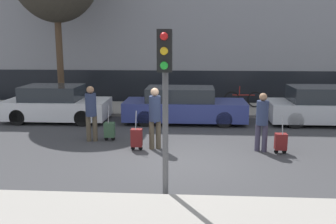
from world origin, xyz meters
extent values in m
plane|color=#38383A|center=(0.00, 0.00, 0.00)|extent=(80.00, 80.00, 0.00)
cube|color=gray|center=(0.00, 7.00, 0.06)|extent=(28.00, 3.00, 0.12)
cube|color=black|center=(0.00, 9.18, 0.80)|extent=(27.44, 0.06, 1.60)
cube|color=silver|center=(-4.96, 4.52, 0.49)|extent=(3.96, 1.84, 0.70)
cube|color=#23282D|center=(-5.12, 4.52, 1.12)|extent=(2.18, 1.61, 0.55)
cylinder|color=black|center=(-3.73, 3.69, 0.30)|extent=(0.60, 0.18, 0.60)
cylinder|color=black|center=(-3.73, 5.34, 0.30)|extent=(0.60, 0.18, 0.60)
cylinder|color=black|center=(-6.19, 3.69, 0.30)|extent=(0.60, 0.18, 0.60)
cylinder|color=black|center=(-6.19, 5.34, 0.30)|extent=(0.60, 0.18, 0.60)
cube|color=navy|center=(0.02, 4.58, 0.49)|extent=(4.63, 1.75, 0.70)
cube|color=#23282D|center=(-0.16, 4.58, 1.10)|extent=(2.55, 1.54, 0.52)
cylinder|color=black|center=(1.46, 3.80, 0.30)|extent=(0.60, 0.18, 0.60)
cylinder|color=black|center=(1.46, 5.36, 0.30)|extent=(0.60, 0.18, 0.60)
cylinder|color=black|center=(-1.41, 3.80, 0.30)|extent=(0.60, 0.18, 0.60)
cylinder|color=black|center=(-1.41, 5.36, 0.30)|extent=(0.60, 0.18, 0.60)
cube|color=#B7BABF|center=(5.35, 4.68, 0.49)|extent=(4.32, 1.84, 0.70)
cube|color=#23282D|center=(5.18, 4.68, 1.13)|extent=(2.38, 1.62, 0.57)
cylinder|color=black|center=(4.02, 3.86, 0.30)|extent=(0.60, 0.18, 0.60)
cylinder|color=black|center=(4.02, 5.51, 0.30)|extent=(0.60, 0.18, 0.60)
cylinder|color=#4C4233|center=(-2.75, 1.73, 0.41)|extent=(0.15, 0.15, 0.81)
cylinder|color=#4C4233|center=(-2.95, 1.69, 0.41)|extent=(0.15, 0.15, 0.81)
cylinder|color=#283351|center=(-2.85, 1.71, 1.17)|extent=(0.34, 0.34, 0.71)
sphere|color=#936B4C|center=(-2.85, 1.71, 1.64)|extent=(0.23, 0.23, 0.23)
cube|color=#335138|center=(-2.31, 1.81, 0.35)|extent=(0.32, 0.24, 0.46)
cylinder|color=black|center=(-2.42, 1.81, 0.06)|extent=(0.12, 0.03, 0.12)
cylinder|color=black|center=(-2.19, 1.81, 0.06)|extent=(0.12, 0.03, 0.12)
cylinder|color=gray|center=(-2.31, 1.74, 0.86)|extent=(0.02, 0.19, 0.53)
cylinder|color=#4C4233|center=(-0.87, 0.98, 0.42)|extent=(0.15, 0.15, 0.84)
cylinder|color=#4C4233|center=(-0.68, 1.05, 0.42)|extent=(0.15, 0.15, 0.84)
cylinder|color=#283351|center=(-0.78, 1.01, 1.20)|extent=(0.34, 0.34, 0.73)
sphere|color=tan|center=(-0.78, 1.01, 1.69)|extent=(0.24, 0.24, 0.24)
cube|color=maroon|center=(-1.30, 0.83, 0.38)|extent=(0.32, 0.24, 0.51)
cylinder|color=black|center=(-1.41, 0.83, 0.06)|extent=(0.12, 0.03, 0.12)
cylinder|color=black|center=(-1.18, 0.83, 0.06)|extent=(0.12, 0.03, 0.12)
cylinder|color=gray|center=(-1.30, 0.76, 0.91)|extent=(0.02, 0.19, 0.53)
cylinder|color=#383347|center=(2.37, 0.93, 0.39)|extent=(0.15, 0.15, 0.79)
cylinder|color=#383347|center=(2.19, 1.01, 0.39)|extent=(0.15, 0.15, 0.79)
cylinder|color=#283351|center=(2.28, 0.97, 1.13)|extent=(0.34, 0.34, 0.68)
sphere|color=#936B4C|center=(2.28, 0.97, 1.58)|extent=(0.22, 0.22, 0.22)
cube|color=maroon|center=(2.79, 0.77, 0.35)|extent=(0.32, 0.24, 0.46)
cylinder|color=black|center=(2.68, 0.77, 0.06)|extent=(0.12, 0.03, 0.12)
cylinder|color=black|center=(2.90, 0.77, 0.06)|extent=(0.12, 0.03, 0.12)
cylinder|color=gray|center=(2.79, 0.69, 0.86)|extent=(0.02, 0.19, 0.53)
cylinder|color=#515154|center=(-0.24, -2.25, 1.69)|extent=(0.12, 0.12, 3.37)
cube|color=black|center=(-0.24, -2.43, 2.97)|extent=(0.28, 0.24, 0.80)
sphere|color=red|center=(-0.24, -2.58, 3.24)|extent=(0.15, 0.15, 0.15)
sphere|color=gold|center=(-0.24, -2.58, 2.97)|extent=(0.15, 0.15, 0.15)
sphere|color=green|center=(-0.24, -2.58, 2.70)|extent=(0.15, 0.15, 0.15)
torus|color=black|center=(3.14, 7.30, 0.48)|extent=(0.72, 0.06, 0.72)
torus|color=black|center=(2.09, 7.30, 0.48)|extent=(0.72, 0.06, 0.72)
cylinder|color=maroon|center=(2.61, 7.30, 0.68)|extent=(1.00, 0.05, 0.05)
cylinder|color=maroon|center=(2.42, 7.30, 0.88)|extent=(0.04, 0.04, 0.40)
cylinder|color=#4C3826|center=(-5.47, 6.50, 2.27)|extent=(0.28, 0.28, 4.30)
camera|label=1|loc=(0.28, -9.54, 3.21)|focal=40.00mm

